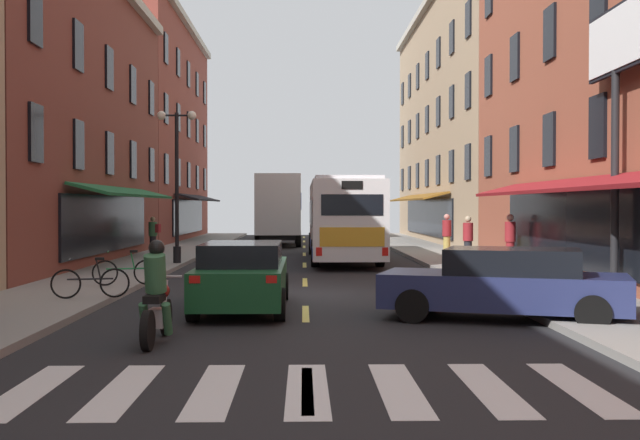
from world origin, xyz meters
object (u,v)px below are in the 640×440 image
object	(u,v)px
pedestrian_near	(153,234)
pedestrian_rear	(510,240)
motorcycle_rider	(157,299)
bicycle_mid	(91,282)
sedan_near	(506,284)
street_lamp_twin	(177,179)
billboard_sign	(616,74)
transit_bus	(342,218)
sedan_mid	(283,228)
box_truck	(278,210)
pedestrian_mid	(468,239)
sedan_far	(243,275)
bicycle_near	(126,271)
pedestrian_far	(447,235)

from	to	relation	value
pedestrian_near	pedestrian_rear	distance (m)	15.29
motorcycle_rider	bicycle_mid	distance (m)	5.48
sedan_near	street_lamp_twin	distance (m)	15.99
pedestrian_near	pedestrian_rear	world-z (taller)	pedestrian_rear
billboard_sign	bicycle_mid	world-z (taller)	billboard_sign
billboard_sign	transit_bus	bearing A→B (deg)	111.67
transit_bus	pedestrian_near	size ratio (longest dim) A/B	7.20
sedan_mid	bicycle_mid	distance (m)	35.55
box_truck	transit_bus	bearing A→B (deg)	-75.64
bicycle_mid	pedestrian_mid	bearing A→B (deg)	42.83
street_lamp_twin	billboard_sign	bearing A→B (deg)	-42.32
sedan_far	billboard_sign	bearing A→B (deg)	7.24
sedan_far	pedestrian_rear	bearing A→B (deg)	48.59
bicycle_near	bicycle_mid	distance (m)	2.85
pedestrian_mid	bicycle_mid	bearing A→B (deg)	46.48
pedestrian_near	billboard_sign	bearing A→B (deg)	-125.57
sedan_mid	sedan_far	distance (m)	36.37
box_truck	sedan_far	distance (m)	26.63
bicycle_near	street_lamp_twin	size ratio (longest dim) A/B	0.30
billboard_sign	transit_bus	size ratio (longest dim) A/B	0.56
sedan_mid	bicycle_mid	size ratio (longest dim) A/B	2.84
transit_bus	bicycle_near	bearing A→B (deg)	-119.28
sedan_far	bicycle_near	world-z (taller)	sedan_far
bicycle_near	pedestrian_near	world-z (taller)	pedestrian_near
box_truck	sedan_far	world-z (taller)	box_truck
bicycle_near	sedan_far	bearing A→B (deg)	-48.88
billboard_sign	bicycle_mid	distance (m)	12.76
bicycle_mid	pedestrian_mid	world-z (taller)	pedestrian_mid
motorcycle_rider	pedestrian_near	xyz separation A→B (m)	(-4.07, 20.68, 0.29)
motorcycle_rider	pedestrian_mid	bearing A→B (deg)	60.93
sedan_mid	bicycle_near	size ratio (longest dim) A/B	2.86
billboard_sign	pedestrian_mid	world-z (taller)	billboard_sign
pedestrian_rear	street_lamp_twin	xyz separation A→B (m)	(-11.53, 2.37, 2.12)
sedan_mid	billboard_sign	bearing A→B (deg)	-76.47
pedestrian_mid	motorcycle_rider	bearing A→B (deg)	64.57
sedan_near	motorcycle_rider	xyz separation A→B (m)	(-6.24, -2.30, 0.00)
bicycle_mid	bicycle_near	bearing A→B (deg)	87.26
motorcycle_rider	pedestrian_rear	world-z (taller)	pedestrian_rear
sedan_near	pedestrian_mid	xyz separation A→B (m)	(1.96, 12.45, 0.32)
box_truck	pedestrian_rear	bearing A→B (deg)	-64.21
billboard_sign	sedan_mid	distance (m)	36.59
transit_bus	motorcycle_rider	distance (m)	19.28
billboard_sign	box_truck	xyz separation A→B (m)	(-8.50, 25.54, -3.19)
transit_bus	pedestrian_mid	distance (m)	5.95
sedan_mid	pedestrian_near	xyz separation A→B (m)	(-5.03, -19.62, 0.29)
pedestrian_rear	box_truck	bearing A→B (deg)	38.07
pedestrian_near	pedestrian_far	xyz separation A→B (m)	(12.23, -2.11, 0.05)
box_truck	pedestrian_mid	xyz separation A→B (m)	(7.25, -15.78, -0.98)
transit_bus	pedestrian_far	size ratio (longest dim) A/B	6.68
transit_bus	sedan_far	bearing A→B (deg)	-100.90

